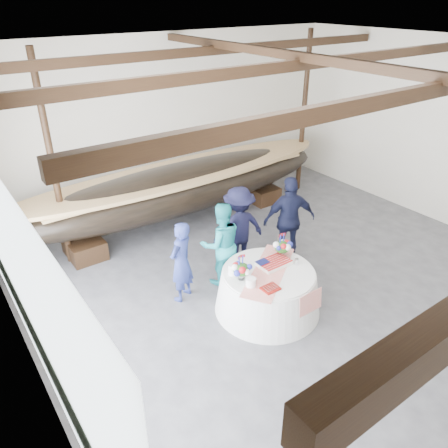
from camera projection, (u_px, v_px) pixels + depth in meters
floor at (338, 312)px, 8.23m from camera, size 10.00×12.00×0.01m
wall_back at (173, 124)px, 11.47m from camera, size 10.00×0.02×4.50m
wall_left at (42, 323)px, 4.60m from camera, size 0.02×12.00×4.50m
ceiling at (377, 59)px, 6.11m from camera, size 10.00×12.00×0.01m
pavilion_structure at (329, 86)px, 6.92m from camera, size 9.80×11.76×4.50m
open_bay at (31, 304)px, 5.54m from camera, size 0.03×7.00×3.20m
longboat_display at (182, 188)px, 10.82m from camera, size 8.63×1.73×1.62m
banquet_table at (268, 290)px, 8.12m from camera, size 1.98×1.98×0.85m
tabletop_items at (263, 262)px, 7.93m from camera, size 1.82×1.49×0.40m
guest_woman_blue at (181, 262)px, 8.24m from camera, size 0.72×0.62×1.65m
guest_woman_teal at (221, 244)px, 8.69m from camera, size 1.02×0.89×1.77m
guest_man_left at (239, 228)px, 9.24m from camera, size 1.26×0.83×1.83m
guest_man_right at (289, 220)px, 9.42m from camera, size 1.25×0.89×1.96m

